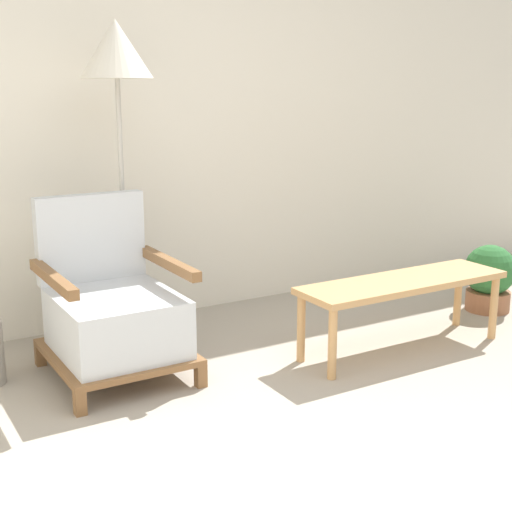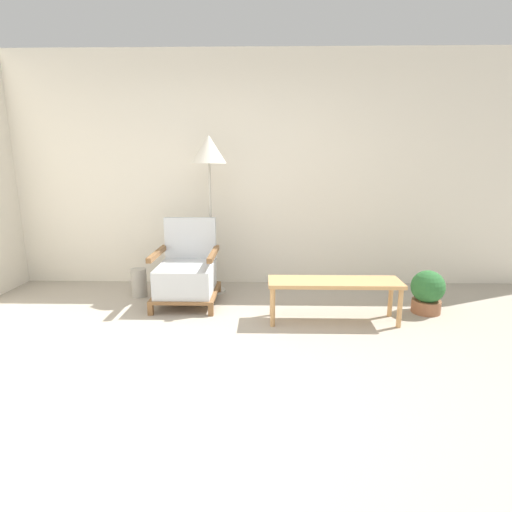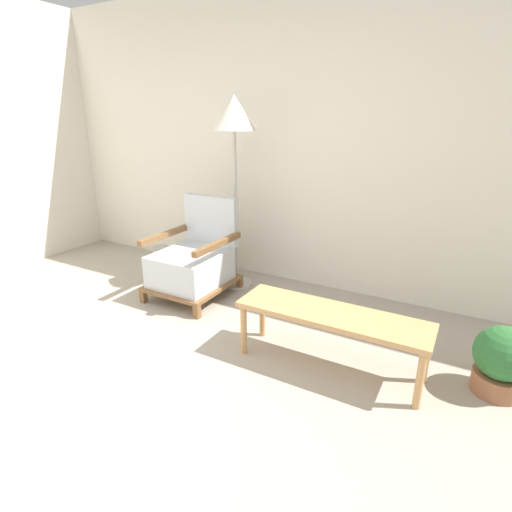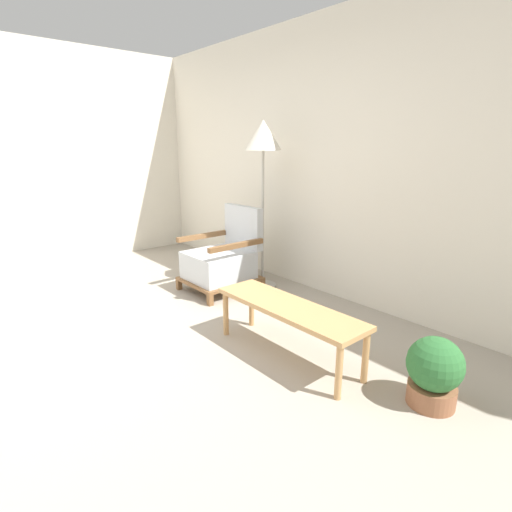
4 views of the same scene
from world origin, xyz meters
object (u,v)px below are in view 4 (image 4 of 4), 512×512
Objects in this scene: coffee_table at (288,311)px; potted_plant at (434,371)px; vase at (208,260)px; armchair at (222,260)px; floor_lamp at (263,145)px.

potted_plant reaches higher than coffee_table.
coffee_table is 1.00m from potted_plant.
coffee_table is 2.16m from vase.
armchair reaches higher than potted_plant.
armchair reaches higher than coffee_table.
floor_lamp is at bearing 145.42° from coffee_table.
floor_lamp is 5.54× the size of vase.
coffee_table is (1.46, -0.48, 0.03)m from armchair.
coffee_table is at bearing -34.58° from floor_lamp.
floor_lamp is at bearing 60.44° from armchair.
floor_lamp is 4.07× the size of potted_plant.
armchair is 1.54m from coffee_table.
armchair is 0.63m from vase.
vase is at bearing 171.85° from potted_plant.
vase is 0.73× the size of potted_plant.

